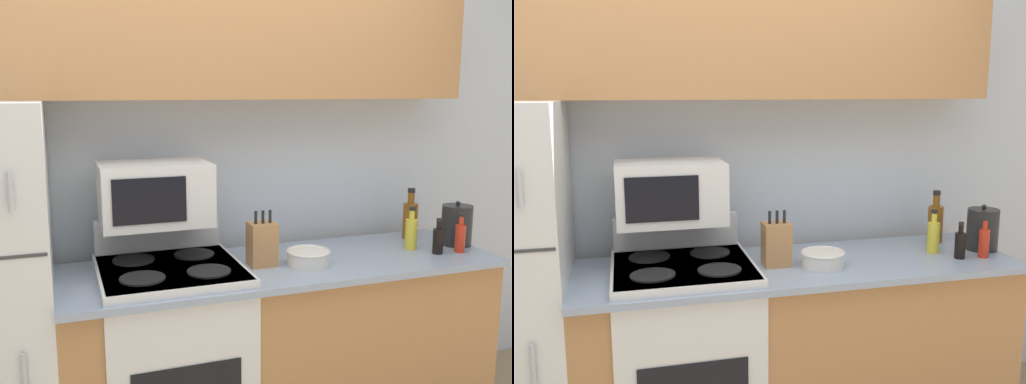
# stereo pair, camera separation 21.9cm
# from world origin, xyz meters

# --- Properties ---
(wall_back) EXTENTS (8.00, 0.05, 2.55)m
(wall_back) POSITION_xyz_m (0.00, 0.74, 1.27)
(wall_back) COLOR silver
(wall_back) RESTS_ON ground_plane
(lower_cabinets) EXTENTS (2.07, 0.66, 0.92)m
(lower_cabinets) POSITION_xyz_m (0.32, 0.31, 0.46)
(lower_cabinets) COLOR #B27A47
(lower_cabinets) RESTS_ON ground_plane
(upper_cabinets) EXTENTS (2.72, 0.31, 0.55)m
(upper_cabinets) POSITION_xyz_m (0.00, 0.56, 1.96)
(upper_cabinets) COLOR #B27A47
(upper_cabinets) RESTS_ON refrigerator
(stove) EXTENTS (0.63, 0.64, 1.12)m
(stove) POSITION_xyz_m (-0.23, 0.30, 0.49)
(stove) COLOR silver
(stove) RESTS_ON ground_plane
(microwave) EXTENTS (0.49, 0.34, 0.28)m
(microwave) POSITION_xyz_m (-0.26, 0.43, 1.26)
(microwave) COLOR silver
(microwave) RESTS_ON stove
(knife_block) EXTENTS (0.12, 0.11, 0.26)m
(knife_block) POSITION_xyz_m (0.21, 0.29, 1.02)
(knife_block) COLOR #B27A47
(knife_block) RESTS_ON lower_cabinets
(bowl) EXTENTS (0.21, 0.21, 0.07)m
(bowl) POSITION_xyz_m (0.41, 0.21, 0.96)
(bowl) COLOR silver
(bowl) RESTS_ON lower_cabinets
(bottle_hot_sauce) EXTENTS (0.05, 0.05, 0.20)m
(bottle_hot_sauce) POSITION_xyz_m (1.22, 0.16, 1.00)
(bottle_hot_sauce) COLOR red
(bottle_hot_sauce) RESTS_ON lower_cabinets
(bottle_soy_sauce) EXTENTS (0.05, 0.05, 0.18)m
(bottle_soy_sauce) POSITION_xyz_m (1.10, 0.17, 0.99)
(bottle_soy_sauce) COLOR black
(bottle_soy_sauce) RESTS_ON lower_cabinets
(bottle_cooking_spray) EXTENTS (0.06, 0.06, 0.22)m
(bottle_cooking_spray) POSITION_xyz_m (1.02, 0.29, 1.01)
(bottle_cooking_spray) COLOR gold
(bottle_cooking_spray) RESTS_ON lower_cabinets
(bottle_whiskey) EXTENTS (0.08, 0.08, 0.28)m
(bottle_whiskey) POSITION_xyz_m (1.14, 0.47, 1.03)
(bottle_whiskey) COLOR brown
(bottle_whiskey) RESTS_ON lower_cabinets
(kettle) EXTENTS (0.16, 0.16, 0.23)m
(kettle) POSITION_xyz_m (1.29, 0.28, 1.03)
(kettle) COLOR black
(kettle) RESTS_ON lower_cabinets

